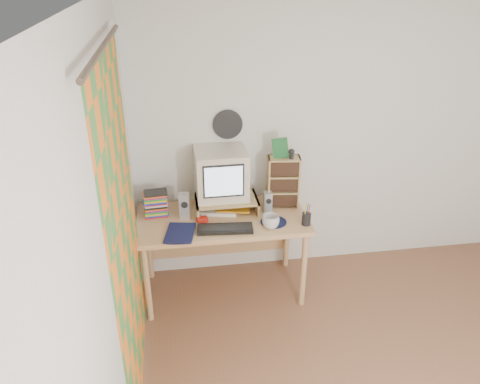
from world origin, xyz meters
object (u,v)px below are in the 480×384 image
object	(u,v)px
crt_monitor	(221,174)
keyboard	(225,229)
dvd_stack	(155,201)
diary	(166,231)
desk	(222,227)
mug	(271,222)
cd_rack	(283,182)

from	to	relation	value
crt_monitor	keyboard	xyz separation A→B (m)	(-0.02, -0.37, -0.31)
keyboard	dvd_stack	xyz separation A→B (m)	(-0.54, 0.33, 0.12)
keyboard	dvd_stack	distance (m)	0.64
dvd_stack	crt_monitor	bearing A→B (deg)	-1.23
dvd_stack	diary	xyz separation A→B (m)	(0.08, -0.32, -0.11)
desk	mug	distance (m)	0.50
dvd_stack	cd_rack	xyz separation A→B (m)	(1.08, 0.01, 0.09)
crt_monitor	diary	bearing A→B (deg)	-143.97
dvd_stack	diary	distance (m)	0.35
desk	crt_monitor	distance (m)	0.46
crt_monitor	dvd_stack	size ratio (longest dim) A/B	1.60
crt_monitor	cd_rack	xyz separation A→B (m)	(0.52, -0.03, -0.10)
crt_monitor	mug	xyz separation A→B (m)	(0.35, -0.38, -0.27)
desk	diary	xyz separation A→B (m)	(-0.46, -0.27, 0.16)
desk	mug	xyz separation A→B (m)	(0.36, -0.29, 0.19)
dvd_stack	cd_rack	world-z (taller)	cd_rack
keyboard	diary	xyz separation A→B (m)	(-0.46, 0.01, 0.01)
cd_rack	desk	bearing A→B (deg)	-166.36
diary	dvd_stack	bearing A→B (deg)	114.07
keyboard	cd_rack	world-z (taller)	cd_rack
cd_rack	crt_monitor	bearing A→B (deg)	-175.62
desk	diary	size ratio (longest dim) A/B	5.30
dvd_stack	mug	bearing A→B (deg)	-25.73
cd_rack	diary	size ratio (longest dim) A/B	1.70
desk	crt_monitor	bearing A→B (deg)	79.32
keyboard	dvd_stack	size ratio (longest dim) A/B	1.66
desk	cd_rack	bearing A→B (deg)	6.44
cd_rack	diary	world-z (taller)	cd_rack
cd_rack	mug	distance (m)	0.43
dvd_stack	mug	xyz separation A→B (m)	(0.90, -0.34, -0.08)
diary	cd_rack	bearing A→B (deg)	28.81
keyboard	cd_rack	distance (m)	0.67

